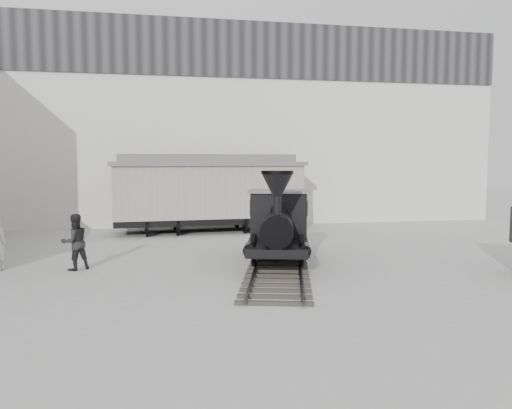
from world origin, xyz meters
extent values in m
plane|color=#9E9E9B|center=(0.00, 0.00, 0.00)|extent=(90.00, 90.00, 0.00)
cube|color=silver|center=(0.00, 15.00, 5.50)|extent=(34.00, 2.40, 11.00)
cube|color=#232326|center=(0.00, 13.75, 9.50)|extent=(34.00, 0.12, 3.00)
cube|color=black|center=(1.41, 2.64, 0.08)|extent=(4.15, 9.16, 0.16)
cube|color=#2D2D30|center=(0.73, 2.82, 0.13)|extent=(2.34, 8.69, 0.06)
cube|color=#2D2D30|center=(2.09, 2.46, 0.13)|extent=(2.34, 8.69, 0.06)
cylinder|color=black|center=(0.55, 2.36, 0.69)|extent=(0.38, 1.07, 1.07)
cylinder|color=black|center=(2.02, 1.98, 0.69)|extent=(0.38, 1.07, 1.07)
cylinder|color=black|center=(0.87, 3.58, 0.69)|extent=(0.38, 1.07, 1.07)
cylinder|color=black|center=(2.34, 3.20, 0.69)|extent=(0.38, 1.07, 1.07)
cube|color=black|center=(1.45, 2.78, 0.81)|extent=(2.77, 3.88, 0.27)
cylinder|color=black|center=(1.28, 2.12, 1.43)|extent=(1.51, 2.41, 0.97)
cylinder|color=black|center=(1.06, 1.27, 2.19)|extent=(0.31, 0.31, 0.58)
cone|color=black|center=(1.06, 1.27, 2.82)|extent=(1.14, 1.14, 0.68)
sphere|color=black|center=(1.38, 2.50, 1.90)|extent=(0.51, 0.51, 0.51)
cube|color=black|center=(1.67, 3.63, 1.70)|extent=(2.17, 1.75, 1.51)
cube|color=slate|center=(1.67, 3.63, 2.49)|extent=(2.41, 1.99, 0.08)
cube|color=black|center=(2.11, 5.32, 1.16)|extent=(2.19, 2.33, 0.88)
cylinder|color=black|center=(-2.35, 11.54, 0.41)|extent=(2.07, 0.91, 0.81)
cylinder|color=black|center=(2.31, 11.76, 0.41)|extent=(2.07, 0.91, 0.81)
cube|color=black|center=(-0.02, 11.65, 0.61)|extent=(9.25, 2.97, 0.30)
cube|color=gray|center=(-0.02, 11.65, 2.03)|extent=(9.25, 3.08, 2.54)
cube|color=slate|center=(-0.02, 11.65, 3.40)|extent=(9.57, 3.39, 0.20)
cube|color=slate|center=(-0.02, 11.65, 3.69)|extent=(8.78, 1.64, 0.37)
imported|color=black|center=(-5.12, 3.66, 0.92)|extent=(1.12, 1.05, 1.83)
camera|label=1|loc=(-2.33, -13.14, 3.54)|focal=35.00mm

